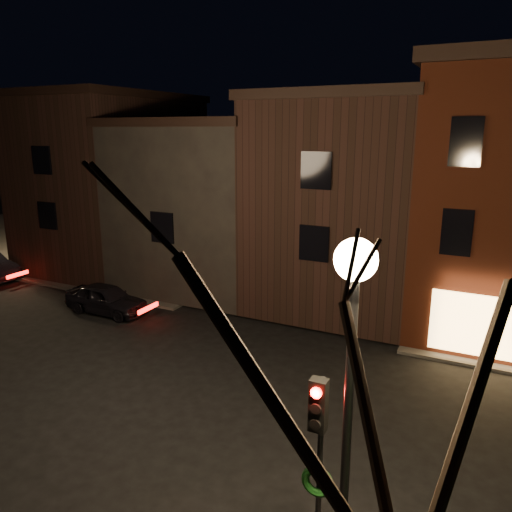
{
  "coord_description": "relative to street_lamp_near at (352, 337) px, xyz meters",
  "views": [
    {
      "loc": [
        7.9,
        -12.43,
        8.01
      ],
      "look_at": [
        -0.54,
        4.5,
        3.2
      ],
      "focal_mm": 35.0,
      "sensor_mm": 36.0,
      "label": 1
    }
  ],
  "objects": [
    {
      "name": "row_building_b",
      "position": [
        -11.95,
        16.5,
        -0.85
      ],
      "size": [
        7.8,
        10.3,
        8.4
      ],
      "color": "black",
      "rests_on": "ground"
    },
    {
      "name": "traffic_signal",
      "position": [
        -0.6,
        0.49,
        -2.37
      ],
      "size": [
        0.58,
        0.38,
        4.05
      ],
      "color": "black",
      "rests_on": "sidewalk_near_right"
    },
    {
      "name": "ground",
      "position": [
        -6.2,
        6.0,
        -5.18
      ],
      "size": [
        120.0,
        120.0,
        0.0
      ],
      "primitive_type": "plane",
      "color": "black",
      "rests_on": "ground"
    },
    {
      "name": "street_lamp_near",
      "position": [
        0.0,
        0.0,
        0.0
      ],
      "size": [
        0.6,
        0.6,
        6.48
      ],
      "color": "black",
      "rests_on": "sidewalk_near_right"
    },
    {
      "name": "row_building_c",
      "position": [
        -19.2,
        16.5,
        -0.09
      ],
      "size": [
        7.3,
        10.3,
        9.9
      ],
      "color": "black",
      "rests_on": "ground"
    },
    {
      "name": "parked_car_a",
      "position": [
        -13.72,
        9.49,
        -4.51
      ],
      "size": [
        3.9,
        1.57,
        1.33
      ],
      "primitive_type": "imported",
      "rotation": [
        0.0,
        0.0,
        1.57
      ],
      "color": "black",
      "rests_on": "ground"
    },
    {
      "name": "row_building_a",
      "position": [
        -4.7,
        16.5,
        -0.34
      ],
      "size": [
        7.3,
        10.3,
        9.4
      ],
      "color": "black",
      "rests_on": "ground"
    },
    {
      "name": "sidewalk_far_left",
      "position": [
        -26.2,
        26.0,
        -5.12
      ],
      "size": [
        30.0,
        30.0,
        0.12
      ],
      "primitive_type": "cube",
      "color": "#2D2B28",
      "rests_on": "ground"
    },
    {
      "name": "corner_building",
      "position": [
        1.8,
        15.47,
        0.22
      ],
      "size": [
        6.5,
        8.5,
        10.5
      ],
      "color": "#43180C",
      "rests_on": "ground"
    },
    {
      "name": "bare_tree_right",
      "position": [
        1.3,
        -2.5,
        0.97
      ],
      "size": [
        6.4,
        6.4,
        8.5
      ],
      "color": "black",
      "rests_on": "sidewalk_near_right"
    }
  ]
}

